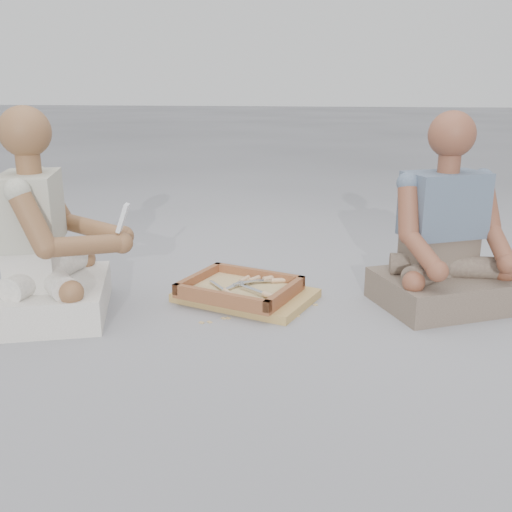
% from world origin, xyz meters
% --- Properties ---
extents(ground, '(60.00, 60.00, 0.00)m').
position_xyz_m(ground, '(0.00, 0.00, 0.00)').
color(ground, '#98989D').
rests_on(ground, ground).
extents(carved_panel, '(0.67, 0.54, 0.04)m').
position_xyz_m(carved_panel, '(-0.07, 0.45, 0.02)').
color(carved_panel, '#AC8642').
rests_on(carved_panel, ground).
extents(tool_tray, '(0.56, 0.50, 0.06)m').
position_xyz_m(tool_tray, '(-0.10, 0.42, 0.06)').
color(tool_tray, brown).
rests_on(tool_tray, carved_panel).
extents(chisel_0, '(0.13, 0.20, 0.02)m').
position_xyz_m(chisel_0, '(-0.07, 0.51, 0.07)').
color(chisel_0, silver).
rests_on(chisel_0, tool_tray).
extents(chisel_1, '(0.18, 0.16, 0.02)m').
position_xyz_m(chisel_1, '(0.00, 0.53, 0.08)').
color(chisel_1, silver).
rests_on(chisel_1, tool_tray).
extents(chisel_2, '(0.18, 0.15, 0.02)m').
position_xyz_m(chisel_2, '(0.03, 0.35, 0.07)').
color(chisel_2, silver).
rests_on(chisel_2, tool_tray).
extents(chisel_3, '(0.22, 0.08, 0.02)m').
position_xyz_m(chisel_3, '(0.04, 0.52, 0.07)').
color(chisel_3, silver).
rests_on(chisel_3, tool_tray).
extents(chisel_4, '(0.19, 0.15, 0.02)m').
position_xyz_m(chisel_4, '(0.04, 0.32, 0.08)').
color(chisel_4, silver).
rests_on(chisel_4, tool_tray).
extents(chisel_5, '(0.09, 0.21, 0.02)m').
position_xyz_m(chisel_5, '(-0.11, 0.52, 0.06)').
color(chisel_5, silver).
rests_on(chisel_5, tool_tray).
extents(chisel_6, '(0.20, 0.13, 0.02)m').
position_xyz_m(chisel_6, '(0.00, 0.54, 0.06)').
color(chisel_6, silver).
rests_on(chisel_6, tool_tray).
extents(chisel_7, '(0.15, 0.18, 0.02)m').
position_xyz_m(chisel_7, '(-0.14, 0.34, 0.07)').
color(chisel_7, silver).
rests_on(chisel_7, tool_tray).
extents(wood_chip_0, '(0.02, 0.02, 0.00)m').
position_xyz_m(wood_chip_0, '(-0.03, 0.75, 0.00)').
color(wood_chip_0, tan).
rests_on(wood_chip_0, ground).
extents(wood_chip_1, '(0.02, 0.02, 0.00)m').
position_xyz_m(wood_chip_1, '(-0.14, 0.45, 0.00)').
color(wood_chip_1, tan).
rests_on(wood_chip_1, ground).
extents(wood_chip_2, '(0.02, 0.02, 0.00)m').
position_xyz_m(wood_chip_2, '(0.14, 0.77, 0.00)').
color(wood_chip_2, tan).
rests_on(wood_chip_2, ground).
extents(wood_chip_3, '(0.02, 0.02, 0.00)m').
position_xyz_m(wood_chip_3, '(-0.30, 0.61, 0.00)').
color(wood_chip_3, tan).
rests_on(wood_chip_3, ground).
extents(wood_chip_4, '(0.02, 0.02, 0.00)m').
position_xyz_m(wood_chip_4, '(-0.22, 0.75, 0.00)').
color(wood_chip_4, tan).
rests_on(wood_chip_4, ground).
extents(wood_chip_5, '(0.02, 0.02, 0.00)m').
position_xyz_m(wood_chip_5, '(-0.12, 0.21, 0.00)').
color(wood_chip_5, tan).
rests_on(wood_chip_5, ground).
extents(wood_chip_6, '(0.02, 0.02, 0.00)m').
position_xyz_m(wood_chip_6, '(0.11, 0.29, 0.00)').
color(wood_chip_6, tan).
rests_on(wood_chip_6, ground).
extents(wood_chip_7, '(0.02, 0.02, 0.00)m').
position_xyz_m(wood_chip_7, '(-0.36, 0.58, 0.00)').
color(wood_chip_7, tan).
rests_on(wood_chip_7, ground).
extents(wood_chip_8, '(0.02, 0.02, 0.00)m').
position_xyz_m(wood_chip_8, '(0.18, 0.29, 0.00)').
color(wood_chip_8, tan).
rests_on(wood_chip_8, ground).
extents(wood_chip_9, '(0.02, 0.02, 0.00)m').
position_xyz_m(wood_chip_9, '(-0.17, 0.16, 0.00)').
color(wood_chip_9, tan).
rests_on(wood_chip_9, ground).
extents(wood_chip_10, '(0.02, 0.02, 0.00)m').
position_xyz_m(wood_chip_10, '(0.24, 0.43, 0.00)').
color(wood_chip_10, tan).
rests_on(wood_chip_10, ground).
extents(wood_chip_11, '(0.02, 0.02, 0.00)m').
position_xyz_m(wood_chip_11, '(-0.10, 0.21, 0.00)').
color(wood_chip_11, tan).
rests_on(wood_chip_11, ground).
extents(wood_chip_12, '(0.02, 0.02, 0.00)m').
position_xyz_m(wood_chip_12, '(-0.05, 0.80, 0.00)').
color(wood_chip_12, tan).
rests_on(wood_chip_12, ground).
extents(wood_chip_13, '(0.02, 0.02, 0.00)m').
position_xyz_m(wood_chip_13, '(-0.20, 0.15, 0.00)').
color(wood_chip_13, tan).
rests_on(wood_chip_13, ground).
extents(wood_chip_14, '(0.02, 0.02, 0.00)m').
position_xyz_m(wood_chip_14, '(-0.13, 0.52, 0.00)').
color(wood_chip_14, tan).
rests_on(wood_chip_14, ground).
extents(craftsman, '(0.65, 0.67, 0.86)m').
position_xyz_m(craftsman, '(-0.84, 0.13, 0.29)').
color(craftsman, silver).
rests_on(craftsman, ground).
extents(companion, '(0.67, 0.62, 0.83)m').
position_xyz_m(companion, '(0.78, 0.54, 0.28)').
color(companion, '#736453').
rests_on(companion, ground).
extents(mobile_phone, '(0.06, 0.06, 0.12)m').
position_xyz_m(mobile_phone, '(-0.53, 0.18, 0.42)').
color(mobile_phone, silver).
rests_on(mobile_phone, craftsman).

